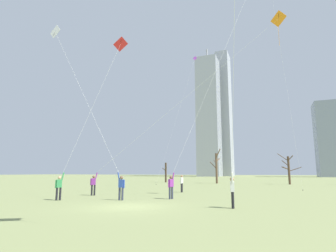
{
  "coord_description": "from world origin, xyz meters",
  "views": [
    {
      "loc": [
        7.61,
        -13.88,
        1.87
      ],
      "look_at": [
        0.0,
        6.0,
        5.45
      ],
      "focal_mm": 29.54,
      "sensor_mm": 36.0,
      "label": 1
    }
  ],
  "objects_px": {
    "kite_flyer_foreground_right_pink": "(194,128)",
    "bare_tree_rightmost": "(166,172)",
    "kite_flyer_midfield_left_white": "(103,144)",
    "kite_flyer_foreground_left_orange": "(129,152)",
    "kite_flyer_midfield_center_red": "(71,159)",
    "bare_tree_left_of_center": "(289,169)",
    "distant_kite_drifting_right_purple": "(189,77)",
    "bystander_watching_nearby": "(182,183)",
    "bare_tree_right_of_center": "(216,167)",
    "kite_flyer_midfield_right_green": "(233,163)"
  },
  "relations": [
    {
      "from": "kite_flyer_midfield_center_red",
      "to": "kite_flyer_foreground_left_orange",
      "type": "relative_size",
      "value": 0.79
    },
    {
      "from": "kite_flyer_midfield_left_white",
      "to": "kite_flyer_foreground_right_pink",
      "type": "bearing_deg",
      "value": 30.2
    },
    {
      "from": "bystander_watching_nearby",
      "to": "kite_flyer_foreground_right_pink",
      "type": "bearing_deg",
      "value": -62.3
    },
    {
      "from": "kite_flyer_midfield_center_red",
      "to": "distant_kite_drifting_right_purple",
      "type": "distance_m",
      "value": 32.19
    },
    {
      "from": "kite_flyer_foreground_right_pink",
      "to": "kite_flyer_foreground_left_orange",
      "type": "bearing_deg",
      "value": -177.8
    },
    {
      "from": "kite_flyer_midfield_center_red",
      "to": "bare_tree_rightmost",
      "type": "relative_size",
      "value": 3.39
    },
    {
      "from": "kite_flyer_midfield_right_green",
      "to": "kite_flyer_midfield_center_red",
      "type": "relative_size",
      "value": 0.96
    },
    {
      "from": "kite_flyer_foreground_left_orange",
      "to": "bystander_watching_nearby",
      "type": "bearing_deg",
      "value": 63.41
    },
    {
      "from": "kite_flyer_midfield_right_green",
      "to": "distant_kite_drifting_right_purple",
      "type": "distance_m",
      "value": 35.48
    },
    {
      "from": "kite_flyer_midfield_left_white",
      "to": "bare_tree_rightmost",
      "type": "bearing_deg",
      "value": 103.71
    },
    {
      "from": "distant_kite_drifting_right_purple",
      "to": "bare_tree_right_of_center",
      "type": "distance_m",
      "value": 16.26
    },
    {
      "from": "bare_tree_left_of_center",
      "to": "kite_flyer_foreground_right_pink",
      "type": "bearing_deg",
      "value": -105.34
    },
    {
      "from": "bare_tree_right_of_center",
      "to": "bare_tree_left_of_center",
      "type": "height_order",
      "value": "bare_tree_right_of_center"
    },
    {
      "from": "bare_tree_left_of_center",
      "to": "kite_flyer_midfield_center_red",
      "type": "bearing_deg",
      "value": -115.47
    },
    {
      "from": "kite_flyer_midfield_center_red",
      "to": "bystander_watching_nearby",
      "type": "bearing_deg",
      "value": 62.97
    },
    {
      "from": "bare_tree_rightmost",
      "to": "kite_flyer_midfield_center_red",
      "type": "bearing_deg",
      "value": -79.78
    },
    {
      "from": "bare_tree_right_of_center",
      "to": "distant_kite_drifting_right_purple",
      "type": "bearing_deg",
      "value": -131.17
    },
    {
      "from": "kite_flyer_midfield_left_white",
      "to": "bystander_watching_nearby",
      "type": "bearing_deg",
      "value": 70.44
    },
    {
      "from": "kite_flyer_midfield_left_white",
      "to": "kite_flyer_foreground_right_pink",
      "type": "distance_m",
      "value": 6.92
    },
    {
      "from": "kite_flyer_foreground_left_orange",
      "to": "bare_tree_left_of_center",
      "type": "relative_size",
      "value": 3.25
    },
    {
      "from": "bare_tree_rightmost",
      "to": "bare_tree_right_of_center",
      "type": "distance_m",
      "value": 10.27
    },
    {
      "from": "kite_flyer_foreground_left_orange",
      "to": "bare_tree_left_of_center",
      "type": "bearing_deg",
      "value": 64.87
    },
    {
      "from": "kite_flyer_midfield_left_white",
      "to": "bystander_watching_nearby",
      "type": "xyz_separation_m",
      "value": [
        3.09,
        8.7,
        -3.0
      ]
    },
    {
      "from": "bystander_watching_nearby",
      "to": "bare_tree_left_of_center",
      "type": "xyz_separation_m",
      "value": [
        10.42,
        22.57,
        1.51
      ]
    },
    {
      "from": "kite_flyer_midfield_center_red",
      "to": "kite_flyer_foreground_right_pink",
      "type": "xyz_separation_m",
      "value": [
        7.77,
        4.5,
        2.46
      ]
    },
    {
      "from": "kite_flyer_midfield_left_white",
      "to": "bare_tree_right_of_center",
      "type": "relative_size",
      "value": 2.46
    },
    {
      "from": "kite_flyer_foreground_right_pink",
      "to": "bare_tree_rightmost",
      "type": "bearing_deg",
      "value": 115.25
    },
    {
      "from": "kite_flyer_midfield_left_white",
      "to": "kite_flyer_midfield_right_green",
      "type": "relative_size",
      "value": 1.18
    },
    {
      "from": "kite_flyer_foreground_right_pink",
      "to": "bare_tree_rightmost",
      "type": "distance_m",
      "value": 32.71
    },
    {
      "from": "kite_flyer_foreground_left_orange",
      "to": "bare_tree_right_of_center",
      "type": "xyz_separation_m",
      "value": [
        1.73,
        27.95,
        -0.63
      ]
    },
    {
      "from": "kite_flyer_midfield_left_white",
      "to": "bare_tree_right_of_center",
      "type": "xyz_separation_m",
      "value": [
        2.07,
        31.15,
        -1.04
      ]
    },
    {
      "from": "kite_flyer_foreground_right_pink",
      "to": "bare_tree_right_of_center",
      "type": "xyz_separation_m",
      "value": [
        -3.8,
        27.74,
        -2.37
      ]
    },
    {
      "from": "bystander_watching_nearby",
      "to": "kite_flyer_midfield_center_red",
      "type": "bearing_deg",
      "value": -117.03
    },
    {
      "from": "bystander_watching_nearby",
      "to": "bare_tree_left_of_center",
      "type": "bearing_deg",
      "value": 65.23
    },
    {
      "from": "kite_flyer_foreground_left_orange",
      "to": "distant_kite_drifting_right_purple",
      "type": "bearing_deg",
      "value": 94.23
    },
    {
      "from": "kite_flyer_midfield_right_green",
      "to": "kite_flyer_foreground_right_pink",
      "type": "bearing_deg",
      "value": 121.15
    },
    {
      "from": "kite_flyer_foreground_left_orange",
      "to": "bystander_watching_nearby",
      "type": "xyz_separation_m",
      "value": [
        2.75,
        5.5,
        -2.59
      ]
    },
    {
      "from": "kite_flyer_foreground_right_pink",
      "to": "bare_tree_left_of_center",
      "type": "height_order",
      "value": "kite_flyer_foreground_right_pink"
    },
    {
      "from": "kite_flyer_foreground_left_orange",
      "to": "bare_tree_rightmost",
      "type": "xyz_separation_m",
      "value": [
        -8.35,
        29.65,
        -1.57
      ]
    },
    {
      "from": "kite_flyer_midfield_right_green",
      "to": "bystander_watching_nearby",
      "type": "bearing_deg",
      "value": 119.57
    },
    {
      "from": "bare_tree_rightmost",
      "to": "bare_tree_left_of_center",
      "type": "distance_m",
      "value": 21.59
    },
    {
      "from": "kite_flyer_foreground_right_pink",
      "to": "distant_kite_drifting_right_purple",
      "type": "height_order",
      "value": "distant_kite_drifting_right_purple"
    },
    {
      "from": "bystander_watching_nearby",
      "to": "kite_flyer_midfield_right_green",
      "type": "bearing_deg",
      "value": -60.43
    },
    {
      "from": "kite_flyer_midfield_left_white",
      "to": "kite_flyer_foreground_left_orange",
      "type": "xyz_separation_m",
      "value": [
        0.34,
        3.2,
        -0.41
      ]
    },
    {
      "from": "kite_flyer_midfield_right_green",
      "to": "bare_tree_left_of_center",
      "type": "distance_m",
      "value": 34.13
    },
    {
      "from": "distant_kite_drifting_right_purple",
      "to": "bare_tree_rightmost",
      "type": "distance_m",
      "value": 18.49
    },
    {
      "from": "kite_flyer_foreground_left_orange",
      "to": "bare_tree_right_of_center",
      "type": "height_order",
      "value": "kite_flyer_foreground_left_orange"
    },
    {
      "from": "kite_flyer_midfield_center_red",
      "to": "bare_tree_left_of_center",
      "type": "relative_size",
      "value": 2.57
    },
    {
      "from": "kite_flyer_midfield_left_white",
      "to": "kite_flyer_foreground_left_orange",
      "type": "relative_size",
      "value": 0.9
    },
    {
      "from": "bare_tree_rightmost",
      "to": "bare_tree_left_of_center",
      "type": "xyz_separation_m",
      "value": [
        21.52,
        -1.58,
        0.49
      ]
    }
  ]
}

